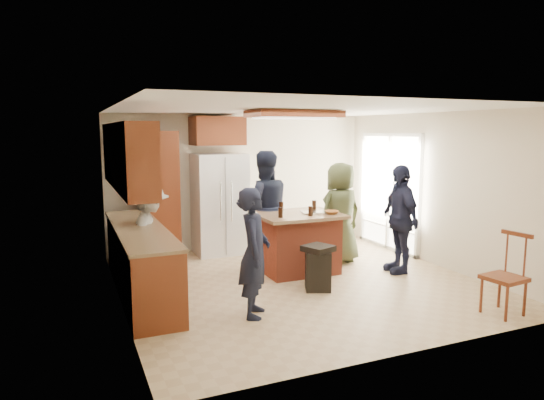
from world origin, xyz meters
name	(u,v)px	position (x,y,z in m)	size (l,w,h in m)	color
room_shell	(451,195)	(4.37, 1.64, 0.87)	(8.00, 5.20, 5.00)	tan
person_front_left	(254,253)	(-1.06, -0.95, 0.77)	(0.56, 0.41, 1.55)	black
person_behind_left	(264,208)	(-0.09, 1.15, 0.94)	(0.92, 0.57, 1.88)	black
person_behind_right	(340,213)	(1.11, 0.71, 0.84)	(0.82, 0.54, 1.69)	#384126
person_side_right	(400,219)	(1.68, -0.13, 0.84)	(0.99, 0.51, 1.69)	#1B1E36
person_counter	(150,235)	(-2.02, 0.67, 0.74)	(0.95, 0.44, 1.48)	gray
left_cabinetry	(136,225)	(-2.24, 0.40, 0.96)	(0.64, 3.00, 2.30)	maroon
back_wall_units	(175,179)	(-1.33, 2.20, 1.38)	(1.80, 0.60, 2.45)	maroon
refrigerator	(220,204)	(-0.55, 2.12, 0.90)	(0.90, 0.76, 1.80)	white
kitchen_island	(298,242)	(0.22, 0.49, 0.47)	(1.28, 1.03, 0.93)	#A7402B
island_items	(313,211)	(0.43, 0.40, 0.97)	(1.01, 0.71, 0.15)	silver
trash_bin	(318,267)	(0.09, -0.41, 0.32)	(0.47, 0.47, 0.63)	black
spindle_chair	(505,278)	(1.72, -2.10, 0.45)	(0.46, 0.46, 0.99)	maroon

